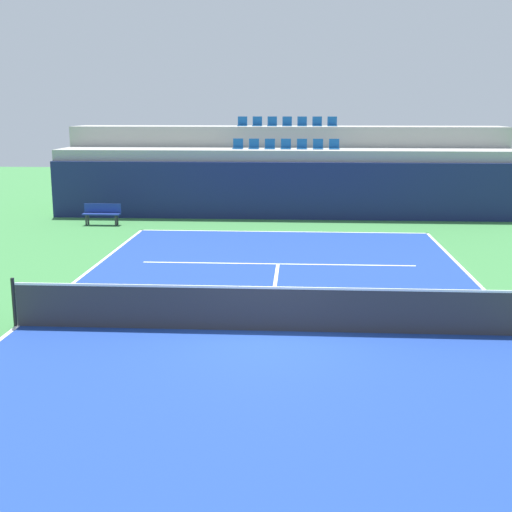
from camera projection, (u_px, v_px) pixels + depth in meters
ground_plane at (268, 331)px, 14.66m from camera, size 80.00×80.00×0.00m
court_surface at (268, 331)px, 14.66m from camera, size 11.00×24.00×0.01m
baseline_far at (283, 232)px, 26.32m from camera, size 11.00×0.10×0.00m
sideline_left at (18, 326)px, 15.00m from camera, size 0.10×24.00×0.00m
service_line_far at (278, 264)px, 20.91m from camera, size 8.26×0.10×0.00m
centre_service_line at (274, 291)px, 17.78m from camera, size 0.10×6.40×0.00m
back_wall at (285, 191)px, 29.08m from camera, size 19.96×0.30×2.40m
stands_tier_lower at (285, 182)px, 30.35m from camera, size 19.96×2.40×2.87m
stands_tier_upper at (287, 167)px, 32.60m from camera, size 19.96×2.40×3.79m
seating_row_lower at (286, 146)px, 30.12m from camera, size 4.64×0.44×0.44m
seating_row_upper at (287, 123)px, 32.26m from camera, size 4.64×0.44×0.44m
tennis_net at (268, 308)px, 14.56m from camera, size 11.08×0.08×1.07m
player_bench at (102, 212)px, 27.81m from camera, size 1.50×0.40×0.85m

